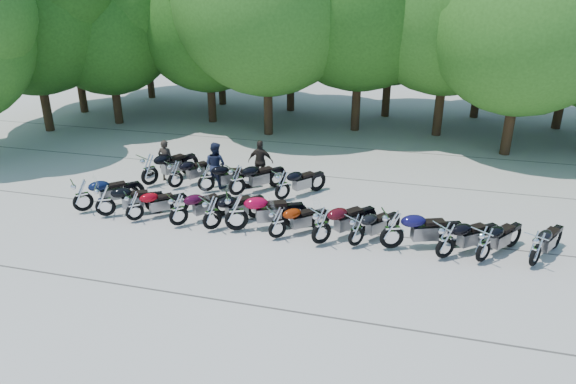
% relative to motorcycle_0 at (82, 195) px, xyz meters
% --- Properties ---
extents(ground, '(90.00, 90.00, 0.00)m').
position_rel_motorcycle_0_xyz_m(ground, '(6.78, -0.59, -0.65)').
color(ground, gray).
rests_on(ground, ground).
extents(tree_0, '(7.50, 7.50, 9.21)m').
position_rel_motorcycle_0_xyz_m(tree_0, '(-8.64, 12.39, 4.80)').
color(tree_0, '#3A2614').
rests_on(tree_0, ground).
extents(tree_1, '(6.97, 6.97, 8.55)m').
position_rel_motorcycle_0_xyz_m(tree_1, '(-5.26, 10.65, 4.41)').
color(tree_1, '#3A2614').
rests_on(tree_1, ground).
extents(tree_2, '(7.31, 7.31, 8.97)m').
position_rel_motorcycle_0_xyz_m(tree_2, '(-0.47, 12.25, 4.66)').
color(tree_2, '#3A2614').
rests_on(tree_2, ground).
extents(tree_3, '(8.70, 8.70, 10.67)m').
position_rel_motorcycle_0_xyz_m(tree_3, '(3.21, 10.65, 5.67)').
color(tree_3, '#3A2614').
rests_on(tree_3, ground).
extents(tree_6, '(8.00, 8.00, 9.82)m').
position_rel_motorcycle_0_xyz_m(tree_6, '(14.33, 10.23, 5.16)').
color(tree_6, '#3A2614').
rests_on(tree_6, ground).
extents(tree_9, '(7.59, 7.59, 9.32)m').
position_rel_motorcycle_0_xyz_m(tree_9, '(-6.75, 17.00, 4.86)').
color(tree_9, '#3A2614').
rests_on(tree_9, ground).
extents(tree_10, '(7.78, 7.78, 9.55)m').
position_rel_motorcycle_0_xyz_m(tree_10, '(-1.51, 16.38, 5.00)').
color(tree_10, '#3A2614').
rests_on(tree_10, ground).
extents(tree_11, '(7.56, 7.56, 9.28)m').
position_rel_motorcycle_0_xyz_m(tree_11, '(3.02, 15.84, 4.84)').
color(tree_11, '#3A2614').
rests_on(tree_11, ground).
extents(tree_12, '(7.88, 7.88, 9.67)m').
position_rel_motorcycle_0_xyz_m(tree_12, '(8.58, 15.88, 5.07)').
color(tree_12, '#3A2614').
rests_on(tree_12, ground).
extents(tree_13, '(8.31, 8.31, 10.20)m').
position_rel_motorcycle_0_xyz_m(tree_13, '(13.47, 16.89, 5.38)').
color(tree_13, '#3A2614').
rests_on(tree_13, ground).
extents(tree_17, '(8.31, 8.31, 10.20)m').
position_rel_motorcycle_0_xyz_m(tree_17, '(-7.90, 8.41, 5.39)').
color(tree_17, '#3A2614').
rests_on(tree_17, ground).
extents(motorcycle_0, '(2.14, 2.13, 1.31)m').
position_rel_motorcycle_0_xyz_m(motorcycle_0, '(0.00, 0.00, 0.00)').
color(motorcycle_0, '#0B1433').
rests_on(motorcycle_0, ground).
extents(motorcycle_1, '(2.29, 1.66, 1.26)m').
position_rel_motorcycle_0_xyz_m(motorcycle_1, '(0.93, -0.14, -0.02)').
color(motorcycle_1, black).
rests_on(motorcycle_1, ground).
extents(motorcycle_2, '(1.91, 1.85, 1.15)m').
position_rel_motorcycle_0_xyz_m(motorcycle_2, '(2.02, -0.20, -0.08)').
color(motorcycle_2, maroon).
rests_on(motorcycle_2, ground).
extents(motorcycle_3, '(1.96, 2.09, 1.24)m').
position_rel_motorcycle_0_xyz_m(motorcycle_3, '(3.53, -0.17, -0.03)').
color(motorcycle_3, '#31061D').
rests_on(motorcycle_3, ground).
extents(motorcycle_4, '(1.96, 2.20, 1.28)m').
position_rel_motorcycle_0_xyz_m(motorcycle_4, '(4.65, -0.16, -0.01)').
color(motorcycle_4, black).
rests_on(motorcycle_4, ground).
extents(motorcycle_5, '(2.62, 1.76, 1.43)m').
position_rel_motorcycle_0_xyz_m(motorcycle_5, '(5.41, -0.05, 0.06)').
color(motorcycle_5, maroon).
rests_on(motorcycle_5, ground).
extents(motorcycle_6, '(1.93, 1.83, 1.15)m').
position_rel_motorcycle_0_xyz_m(motorcycle_6, '(6.75, -0.20, -0.08)').
color(motorcycle_6, maroon).
rests_on(motorcycle_6, ground).
extents(motorcycle_7, '(2.13, 2.25, 1.34)m').
position_rel_motorcycle_0_xyz_m(motorcycle_7, '(8.08, -0.23, 0.02)').
color(motorcycle_7, '#3E0810').
rests_on(motorcycle_7, ground).
extents(motorcycle_8, '(1.76, 1.98, 1.15)m').
position_rel_motorcycle_0_xyz_m(motorcycle_8, '(9.08, -0.08, -0.08)').
color(motorcycle_8, black).
rests_on(motorcycle_8, ground).
extents(motorcycle_9, '(2.56, 1.56, 1.39)m').
position_rel_motorcycle_0_xyz_m(motorcycle_9, '(10.08, -0.01, 0.04)').
color(motorcycle_9, '#100E3D').
rests_on(motorcycle_9, ground).
extents(motorcycle_10, '(2.14, 1.97, 1.26)m').
position_rel_motorcycle_0_xyz_m(motorcycle_10, '(11.55, -0.18, -0.02)').
color(motorcycle_10, black).
rests_on(motorcycle_10, ground).
extents(motorcycle_11, '(1.81, 2.12, 1.22)m').
position_rel_motorcycle_0_xyz_m(motorcycle_11, '(12.55, -0.11, -0.05)').
color(motorcycle_11, black).
rests_on(motorcycle_11, ground).
extents(motorcycle_12, '(1.61, 2.13, 1.18)m').
position_rel_motorcycle_0_xyz_m(motorcycle_12, '(13.88, 0.01, -0.06)').
color(motorcycle_12, black).
rests_on(motorcycle_12, ground).
extents(motorcycle_13, '(1.88, 2.57, 1.42)m').
position_rel_motorcycle_0_xyz_m(motorcycle_13, '(0.98, 2.69, 0.06)').
color(motorcycle_13, black).
rests_on(motorcycle_13, ground).
extents(motorcycle_14, '(1.78, 2.15, 1.22)m').
position_rel_motorcycle_0_xyz_m(motorcycle_14, '(2.01, 2.71, -0.04)').
color(motorcycle_14, black).
rests_on(motorcycle_14, ground).
extents(motorcycle_15, '(2.21, 1.75, 1.24)m').
position_rel_motorcycle_0_xyz_m(motorcycle_15, '(3.26, 2.66, -0.03)').
color(motorcycle_15, black).
rests_on(motorcycle_15, ground).
extents(motorcycle_16, '(2.10, 2.23, 1.33)m').
position_rel_motorcycle_0_xyz_m(motorcycle_16, '(4.47, 2.58, 0.01)').
color(motorcycle_16, black).
rests_on(motorcycle_16, ground).
extents(motorcycle_17, '(1.90, 2.14, 1.24)m').
position_rel_motorcycle_0_xyz_m(motorcycle_17, '(6.13, 2.63, -0.03)').
color(motorcycle_17, black).
rests_on(motorcycle_17, ground).
extents(rider_0, '(0.62, 0.44, 1.63)m').
position_rel_motorcycle_0_xyz_m(rider_0, '(1.28, 3.45, 0.16)').
color(rider_0, black).
rests_on(rider_0, ground).
extents(rider_1, '(0.98, 0.85, 1.73)m').
position_rel_motorcycle_0_xyz_m(rider_1, '(3.37, 3.33, 0.21)').
color(rider_1, '#1D233C').
rests_on(rider_1, ground).
extents(rider_2, '(1.00, 0.47, 1.66)m').
position_rel_motorcycle_0_xyz_m(rider_2, '(4.84, 4.20, 0.17)').
color(rider_2, black).
rests_on(rider_2, ground).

